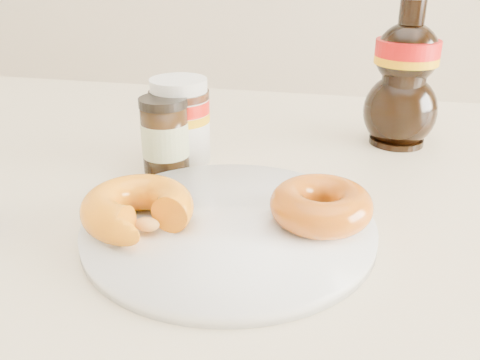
% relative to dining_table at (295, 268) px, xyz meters
% --- Properties ---
extents(dining_table, '(1.40, 0.90, 0.75)m').
position_rel_dining_table_xyz_m(dining_table, '(0.00, 0.00, 0.00)').
color(dining_table, beige).
rests_on(dining_table, ground).
extents(plate, '(0.28, 0.28, 0.01)m').
position_rel_dining_table_xyz_m(plate, '(-0.06, -0.08, 0.09)').
color(plate, white).
rests_on(plate, dining_table).
extents(donut_bitten, '(0.12, 0.12, 0.04)m').
position_rel_dining_table_xyz_m(donut_bitten, '(-0.14, -0.11, 0.12)').
color(donut_bitten, orange).
rests_on(donut_bitten, plate).
extents(donut_whole, '(0.12, 0.12, 0.03)m').
position_rel_dining_table_xyz_m(donut_whole, '(0.03, -0.06, 0.11)').
color(donut_whole, '#A8390A').
rests_on(donut_whole, plate).
extents(nutella_jar, '(0.08, 0.08, 0.11)m').
position_rel_dining_table_xyz_m(nutella_jar, '(-0.16, 0.09, 0.14)').
color(nutella_jar, white).
rests_on(nutella_jar, dining_table).
extents(syrup_bottle, '(0.12, 0.11, 0.19)m').
position_rel_dining_table_xyz_m(syrup_bottle, '(0.11, 0.22, 0.18)').
color(syrup_bottle, black).
rests_on(syrup_bottle, dining_table).
extents(dark_jar, '(0.06, 0.06, 0.09)m').
position_rel_dining_table_xyz_m(dark_jar, '(-0.17, 0.06, 0.13)').
color(dark_jar, black).
rests_on(dark_jar, dining_table).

